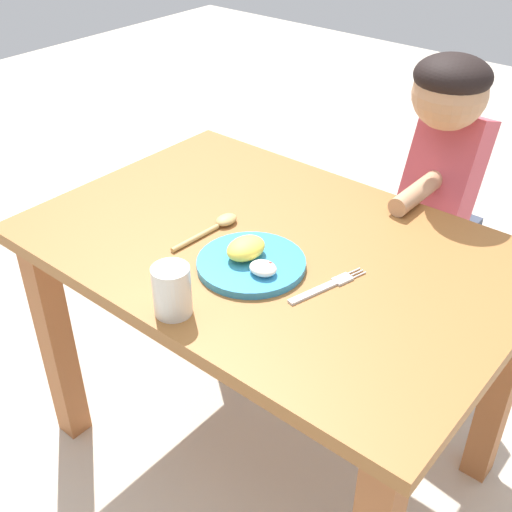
{
  "coord_description": "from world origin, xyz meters",
  "views": [
    {
      "loc": [
        0.78,
        -1.0,
        1.54
      ],
      "look_at": [
        0.03,
        -0.09,
        0.74
      ],
      "focal_mm": 45.21,
      "sensor_mm": 36.0,
      "label": 1
    }
  ],
  "objects_px": {
    "plate": "(251,260)",
    "drinking_cup": "(172,291)",
    "person": "(437,211)",
    "spoon": "(218,225)",
    "fork": "(326,287)"
  },
  "relations": [
    {
      "from": "fork",
      "to": "drinking_cup",
      "type": "xyz_separation_m",
      "value": [
        -0.19,
        -0.26,
        0.05
      ]
    },
    {
      "from": "plate",
      "to": "person",
      "type": "distance_m",
      "value": 0.68
    },
    {
      "from": "fork",
      "to": "spoon",
      "type": "relative_size",
      "value": 0.97
    },
    {
      "from": "drinking_cup",
      "to": "person",
      "type": "bearing_deg",
      "value": 80.1
    },
    {
      "from": "spoon",
      "to": "plate",
      "type": "bearing_deg",
      "value": -111.17
    },
    {
      "from": "spoon",
      "to": "fork",
      "type": "bearing_deg",
      "value": -92.71
    },
    {
      "from": "plate",
      "to": "person",
      "type": "bearing_deg",
      "value": 78.28
    },
    {
      "from": "plate",
      "to": "fork",
      "type": "relative_size",
      "value": 1.21
    },
    {
      "from": "person",
      "to": "drinking_cup",
      "type": "bearing_deg",
      "value": 80.1
    },
    {
      "from": "spoon",
      "to": "person",
      "type": "bearing_deg",
      "value": -24.66
    },
    {
      "from": "plate",
      "to": "drinking_cup",
      "type": "distance_m",
      "value": 0.22
    },
    {
      "from": "fork",
      "to": "person",
      "type": "relative_size",
      "value": 0.18
    },
    {
      "from": "fork",
      "to": "person",
      "type": "bearing_deg",
      "value": 18.42
    },
    {
      "from": "spoon",
      "to": "person",
      "type": "relative_size",
      "value": 0.19
    },
    {
      "from": "spoon",
      "to": "drinking_cup",
      "type": "bearing_deg",
      "value": -150.14
    }
  ]
}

